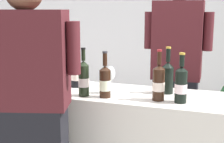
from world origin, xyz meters
TOP-DOWN VIEW (x-y plane):
  - wall_back at (0.00, 2.60)m, footprint 8.00×0.10m
  - wine_bottle_0 at (-0.46, 0.06)m, footprint 0.08×0.08m
  - wine_bottle_1 at (0.47, 0.09)m, footprint 0.08×0.08m
  - wine_bottle_2 at (0.09, -0.15)m, footprint 0.08×0.08m
  - wine_bottle_3 at (-0.06, -0.16)m, footprint 0.07×0.07m
  - wine_bottle_4 at (-0.64, -0.02)m, footprint 0.07×0.07m
  - wine_bottle_5 at (0.45, -0.10)m, footprint 0.08×0.08m
  - wine_bottle_6 at (-0.22, 0.06)m, footprint 0.08×0.08m
  - wine_bottle_7 at (0.59, -0.11)m, footprint 0.08×0.08m
  - wine_glass at (0.09, -0.04)m, footprint 0.08×0.08m
  - ice_bucket at (-0.34, -0.14)m, footprint 0.19×0.19m
  - person_server at (0.48, 0.54)m, footprint 0.55×0.25m
  - person_guest at (-0.24, -0.55)m, footprint 0.60×0.36m

SIDE VIEW (x-z plane):
  - person_guest at x=-0.24m, z-range -0.02..1.68m
  - person_server at x=0.48m, z-range -0.02..1.73m
  - ice_bucket at x=-0.34m, z-range 0.92..1.12m
  - wine_bottle_2 at x=0.09m, z-range 0.87..1.18m
  - wine_bottle_6 at x=-0.22m, z-range 0.87..1.18m
  - wine_bottle_4 at x=-0.64m, z-range 0.88..1.19m
  - wine_bottle_5 at x=0.45m, z-range 0.87..1.20m
  - wine_bottle_7 at x=0.59m, z-range 0.88..1.20m
  - wine_bottle_0 at x=-0.46m, z-range 0.88..1.20m
  - wine_bottle_1 at x=0.47m, z-range 0.87..1.21m
  - wine_bottle_3 at x=-0.06m, z-range 0.87..1.21m
  - wine_glass at x=0.09m, z-range 0.95..1.15m
  - wall_back at x=0.00m, z-range 0.00..2.80m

